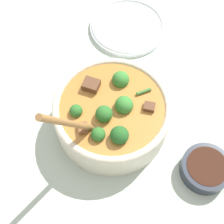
{
  "coord_description": "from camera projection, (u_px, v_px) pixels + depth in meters",
  "views": [
    {
      "loc": [
        0.24,
        -0.23,
        0.67
      ],
      "look_at": [
        0.0,
        0.0,
        0.06
      ],
      "focal_mm": 50.0,
      "sensor_mm": 36.0,
      "label": 1
    }
  ],
  "objects": [
    {
      "name": "ground_plane",
      "position": [
        112.0,
        124.0,
        0.75
      ],
      "size": [
        4.0,
        4.0,
        0.0
      ],
      "primitive_type": "plane",
      "color": "#ADBCAD"
    },
    {
      "name": "stew_bowl",
      "position": [
        112.0,
        113.0,
        0.7
      ],
      "size": [
        0.26,
        0.3,
        0.28
      ],
      "color": "beige",
      "rests_on": "ground_plane"
    },
    {
      "name": "condiment_bowl",
      "position": [
        206.0,
        168.0,
        0.67
      ],
      "size": [
        0.11,
        0.11,
        0.04
      ],
      "color": "#232833",
      "rests_on": "ground_plane"
    },
    {
      "name": "empty_plate",
      "position": [
        128.0,
        26.0,
        0.89
      ],
      "size": [
        0.22,
        0.22,
        0.02
      ],
      "color": "white",
      "rests_on": "ground_plane"
    }
  ]
}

